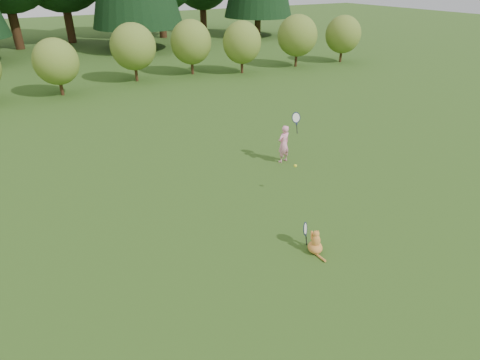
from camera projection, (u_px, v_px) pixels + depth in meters
ground at (251, 226)px, 8.56m from camera, size 100.00×100.00×0.00m
shrub_row at (99, 58)px, 17.88m from camera, size 28.00×3.00×2.80m
child at (284, 143)px, 11.20m from camera, size 0.63×0.42×1.61m
cat at (315, 241)px, 7.68m from camera, size 0.48×0.69×0.66m
tennis_ball at (295, 166)px, 9.45m from camera, size 0.08×0.08×0.08m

